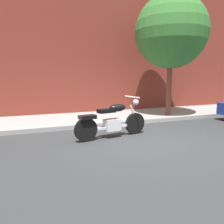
# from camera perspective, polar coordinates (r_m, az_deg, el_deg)

# --- Properties ---
(ground_plane) EXTENTS (60.00, 60.00, 0.00)m
(ground_plane) POSITION_cam_1_polar(r_m,az_deg,el_deg) (6.21, 5.87, -6.91)
(ground_plane) COLOR #303335
(sidewalk) EXTENTS (20.00, 2.53, 0.14)m
(sidewalk) POSITION_cam_1_polar(r_m,az_deg,el_deg) (8.90, -3.01, -1.53)
(sidewalk) COLOR gray
(sidewalk) RESTS_ON ground
(building_facade) EXTENTS (20.00, 0.50, 8.09)m
(building_facade) POSITION_cam_1_polar(r_m,az_deg,el_deg) (10.46, -6.04, 21.94)
(building_facade) COLOR maroon
(building_facade) RESTS_ON ground
(motorcycle) EXTENTS (2.21, 0.73, 1.13)m
(motorcycle) POSITION_cam_1_polar(r_m,az_deg,el_deg) (6.27, -0.04, -2.28)
(motorcycle) COLOR black
(motorcycle) RESTS_ON ground
(street_tree) EXTENTS (2.82, 2.82, 4.81)m
(street_tree) POSITION_cam_1_polar(r_m,az_deg,el_deg) (9.51, 14.73, 19.00)
(street_tree) COLOR brown
(street_tree) RESTS_ON ground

